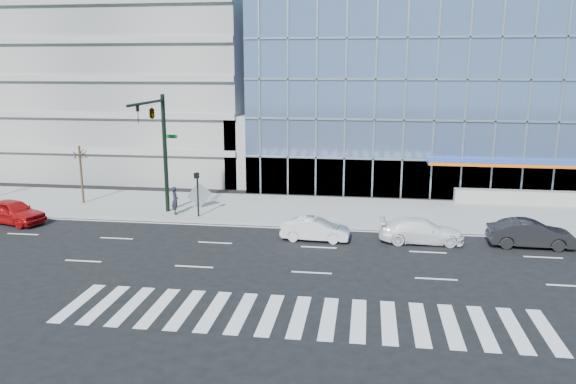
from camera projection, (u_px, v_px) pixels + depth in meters
name	position (u px, v px, depth m)	size (l,w,h in m)	color
ground	(319.00, 247.00, 31.53)	(160.00, 160.00, 0.00)	black
sidewalk	(329.00, 211.00, 39.24)	(120.00, 8.00, 0.15)	gray
theatre_building	(491.00, 93.00, 53.07)	(42.00, 26.00, 15.00)	#6C84B4
parking_garage	(147.00, 66.00, 57.20)	(24.00, 24.00, 20.00)	gray
ramp_block	(269.00, 147.00, 49.08)	(6.00, 8.00, 6.00)	gray
traffic_signal	(156.00, 126.00, 36.10)	(1.14, 5.74, 8.00)	black
ped_signal_post	(197.00, 187.00, 37.00)	(0.30, 0.33, 3.00)	black
street_tree_near	(80.00, 154.00, 40.42)	(1.10, 1.10, 4.23)	#332319
white_suv	(421.00, 231.00, 32.28)	(1.95, 4.80, 1.39)	white
white_sedan	(315.00, 229.00, 32.72)	(1.38, 3.97, 1.31)	silver
dark_sedan	(530.00, 234.00, 31.48)	(1.61, 4.61, 1.52)	black
red_sedan	(13.00, 212.00, 36.20)	(1.84, 4.58, 1.56)	#B00D0F
pedestrian	(175.00, 200.00, 37.84)	(0.69, 0.45, 1.90)	black
tilted_panel	(199.00, 195.00, 39.61)	(1.30, 0.06, 1.30)	gray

